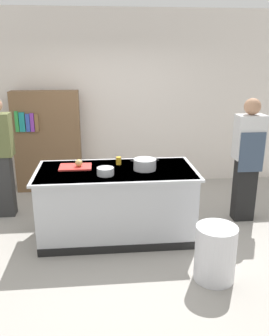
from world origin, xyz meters
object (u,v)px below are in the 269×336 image
(onion, at_px, (79,163))
(person_guest, at_px, (0,155))
(person_chef, at_px, (247,158))
(juice_cup, at_px, (119,161))
(stock_pot, at_px, (145,164))
(mixing_bowl, at_px, (105,171))
(bookshelf, at_px, (48,142))
(trash_bin, at_px, (215,253))

(onion, xyz_separation_m, person_guest, (-1.14, 0.67, -0.05))
(person_chef, bearing_deg, juice_cup, 92.59)
(onion, height_order, person_chef, person_chef)
(stock_pot, distance_m, mixing_bowl, 0.52)
(stock_pot, bearing_deg, juice_cup, 141.90)
(juice_cup, bearing_deg, stock_pot, -38.10)
(onion, xyz_separation_m, stock_pot, (0.81, -0.14, 0.00))
(mixing_bowl, bearing_deg, bookshelf, 115.34)
(onion, bearing_deg, bookshelf, 110.13)
(person_chef, bearing_deg, bookshelf, 62.11)
(juice_cup, bearing_deg, person_guest, 160.90)
(mixing_bowl, height_order, bookshelf, bookshelf)
(person_guest, bearing_deg, person_chef, 96.75)
(person_chef, bearing_deg, person_guest, 81.49)
(juice_cup, distance_m, trash_bin, 1.69)
(stock_pot, bearing_deg, mixing_bowl, -161.23)
(onion, relative_size, person_chef, 0.05)
(stock_pot, xyz_separation_m, mixing_bowl, (-0.49, -0.17, -0.02))
(mixing_bowl, height_order, person_guest, person_guest)
(stock_pot, height_order, bookshelf, bookshelf)
(onion, bearing_deg, person_guest, 149.51)
(trash_bin, bearing_deg, bookshelf, 125.74)
(juice_cup, height_order, trash_bin, juice_cup)
(onion, relative_size, person_guest, 0.05)
(trash_bin, bearing_deg, juice_cup, 126.32)
(person_chef, bearing_deg, trash_bin, 147.40)
(stock_pot, xyz_separation_m, trash_bin, (0.61, -1.01, -0.67))
(stock_pot, distance_m, juice_cup, 0.40)
(stock_pot, height_order, trash_bin, stock_pot)
(trash_bin, bearing_deg, person_chef, 58.14)
(stock_pot, relative_size, juice_cup, 3.46)
(mixing_bowl, bearing_deg, stock_pot, 18.77)
(onion, xyz_separation_m, person_chef, (2.27, 0.21, -0.05))
(mixing_bowl, xyz_separation_m, juice_cup, (0.18, 0.41, 0.00))
(onion, relative_size, mixing_bowl, 0.46)
(trash_bin, xyz_separation_m, person_chef, (0.85, 1.36, 0.61))
(juice_cup, relative_size, trash_bin, 0.17)
(onion, height_order, juice_cup, onion)
(mixing_bowl, distance_m, person_chef, 2.01)
(juice_cup, distance_m, person_guest, 1.74)
(person_guest, bearing_deg, onion, 74.02)
(onion, relative_size, bookshelf, 0.05)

